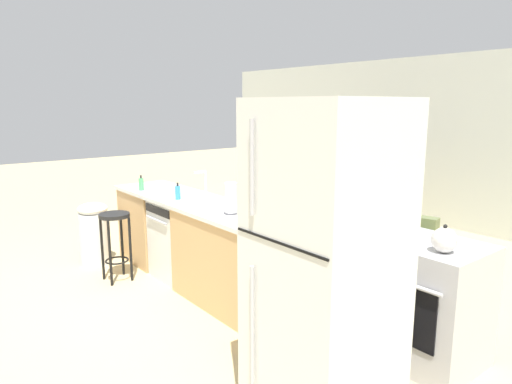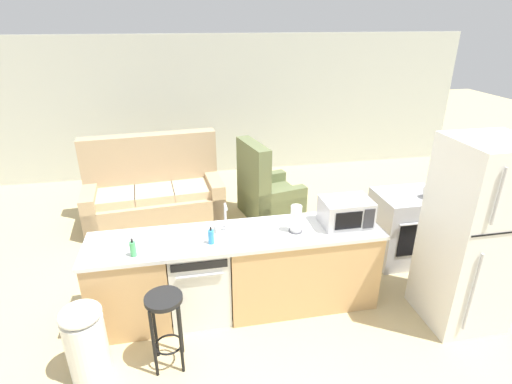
# 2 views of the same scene
# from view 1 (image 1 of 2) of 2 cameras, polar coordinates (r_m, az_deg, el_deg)

# --- Properties ---
(ground_plane) EXTENTS (24.00, 24.00, 0.00)m
(ground_plane) POSITION_cam_1_polar(r_m,az_deg,el_deg) (5.03, -7.52, -11.04)
(ground_plane) COLOR tan
(wall_back) EXTENTS (10.00, 0.06, 2.60)m
(wall_back) POSITION_cam_1_polar(r_m,az_deg,el_deg) (7.58, 22.00, 5.82)
(wall_back) COLOR beige
(wall_back) RESTS_ON ground_plane
(kitchen_counter) EXTENTS (2.94, 0.66, 0.90)m
(kitchen_counter) POSITION_cam_1_polar(r_m,az_deg,el_deg) (4.69, -6.12, -7.18)
(kitchen_counter) COLOR tan
(kitchen_counter) RESTS_ON ground_plane
(dishwasher) EXTENTS (0.58, 0.61, 0.84)m
(dishwasher) POSITION_cam_1_polar(r_m,az_deg,el_deg) (5.09, -9.11, -5.78)
(dishwasher) COLOR silver
(dishwasher) RESTS_ON ground_plane
(stove_range) EXTENTS (0.76, 0.68, 0.90)m
(stove_range) POSITION_cam_1_polar(r_m,az_deg,el_deg) (3.66, 20.49, -12.71)
(stove_range) COLOR #B7B7BC
(stove_range) RESTS_ON ground_plane
(refrigerator) EXTENTS (0.72, 0.73, 1.91)m
(refrigerator) POSITION_cam_1_polar(r_m,az_deg,el_deg) (2.64, 8.63, -9.62)
(refrigerator) COLOR silver
(refrigerator) RESTS_ON ground_plane
(microwave) EXTENTS (0.50, 0.37, 0.28)m
(microwave) POSITION_cam_1_polar(r_m,az_deg,el_deg) (3.72, 2.32, -2.04)
(microwave) COLOR #B7B7BC
(microwave) RESTS_ON kitchen_counter
(sink_faucet) EXTENTS (0.07, 0.18, 0.30)m
(sink_faucet) POSITION_cam_1_polar(r_m,az_deg,el_deg) (4.75, -6.45, 0.65)
(sink_faucet) COLOR silver
(sink_faucet) RESTS_ON kitchen_counter
(paper_towel_roll) EXTENTS (0.14, 0.14, 0.28)m
(paper_towel_roll) POSITION_cam_1_polar(r_m,az_deg,el_deg) (4.11, -3.16, -0.83)
(paper_towel_roll) COLOR #4C4C51
(paper_towel_roll) RESTS_ON kitchen_counter
(soap_bottle) EXTENTS (0.06, 0.06, 0.18)m
(soap_bottle) POSITION_cam_1_polar(r_m,az_deg,el_deg) (4.79, -9.75, -0.06)
(soap_bottle) COLOR #338CCC
(soap_bottle) RESTS_ON kitchen_counter
(dish_soap_bottle) EXTENTS (0.06, 0.06, 0.18)m
(dish_soap_bottle) POSITION_cam_1_polar(r_m,az_deg,el_deg) (5.38, -14.16, 0.97)
(dish_soap_bottle) COLOR #4CB266
(dish_soap_bottle) RESTS_ON kitchen_counter
(kettle) EXTENTS (0.21, 0.17, 0.19)m
(kettle) POSITION_cam_1_polar(r_m,az_deg,el_deg) (3.30, 22.49, -5.57)
(kettle) COLOR silver
(kettle) RESTS_ON stove_range
(bar_stool) EXTENTS (0.32, 0.32, 0.74)m
(bar_stool) POSITION_cam_1_polar(r_m,az_deg,el_deg) (5.09, -17.19, -4.82)
(bar_stool) COLOR black
(bar_stool) RESTS_ON ground_plane
(trash_bin) EXTENTS (0.35, 0.35, 0.74)m
(trash_bin) POSITION_cam_1_polar(r_m,az_deg,el_deg) (5.74, -19.57, -4.82)
(trash_bin) COLOR white
(trash_bin) RESTS_ON ground_plane
(couch) EXTENTS (2.07, 1.07, 1.27)m
(couch) POSITION_cam_1_polar(r_m,az_deg,el_deg) (6.89, 5.75, -1.50)
(couch) COLOR tan
(couch) RESTS_ON ground_plane
(armchair) EXTENTS (0.97, 1.01, 1.20)m
(armchair) POSITION_cam_1_polar(r_m,az_deg,el_deg) (5.65, 15.80, -5.13)
(armchair) COLOR #667047
(armchair) RESTS_ON ground_plane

